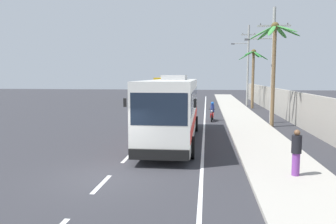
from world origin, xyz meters
TOP-DOWN VIEW (x-y plane):
  - ground_plane at (0.00, 0.00)m, footprint 160.00×160.00m
  - sidewalk_kerb at (6.80, 10.00)m, footprint 3.20×90.00m
  - lane_markings at (2.15, 14.89)m, footprint 3.64×71.43m
  - boundary_wall at (10.60, 14.00)m, footprint 0.24×60.00m
  - coach_bus_foreground at (1.68, 7.39)m, footprint 3.03×11.92m
  - coach_bus_far_lane at (-2.10, 36.56)m, footprint 2.95×11.14m
  - motorcycle_beside_bus at (4.13, 16.41)m, footprint 0.56×1.96m
  - pedestrian_near_kerb at (6.94, 0.69)m, footprint 0.36×0.36m
  - utility_pole_mid at (8.76, 15.69)m, footprint 3.55×0.24m
  - utility_pole_far at (8.68, 31.05)m, footprint 3.05×0.24m
  - palm_nearest at (8.96, 27.92)m, footprint 3.48×3.54m
  - palm_second at (8.54, 13.58)m, footprint 3.77×3.46m

SIDE VIEW (x-z plane):
  - ground_plane at x=0.00m, z-range 0.00..0.00m
  - lane_markings at x=2.15m, z-range 0.00..0.01m
  - sidewalk_kerb at x=6.80m, z-range 0.00..0.14m
  - motorcycle_beside_bus at x=4.13m, z-range -0.15..1.47m
  - pedestrian_near_kerb at x=6.94m, z-range 0.18..1.89m
  - boundary_wall at x=10.60m, z-range 0.00..2.57m
  - coach_bus_foreground at x=1.68m, z-range 0.08..3.92m
  - coach_bus_far_lane at x=-2.10m, z-range 0.08..3.93m
  - palm_nearest at x=8.96m, z-range 1.42..8.29m
  - utility_pole_mid at x=8.76m, z-range 0.32..9.49m
  - utility_pole_far at x=8.68m, z-range 0.30..10.39m
  - palm_second at x=8.54m, z-range 1.79..9.48m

